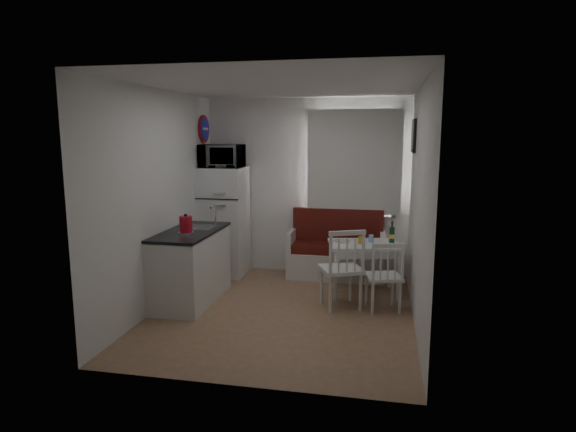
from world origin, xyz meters
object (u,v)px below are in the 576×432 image
at_px(bench, 336,255).
at_px(chair_right, 384,269).
at_px(fridge, 224,221).
at_px(wine_bottle, 392,232).
at_px(dining_table, 364,249).
at_px(chair_left, 341,260).
at_px(kettle, 186,225).
at_px(microwave, 222,156).
at_px(kitchen_counter, 191,265).

xyz_separation_m(bench, chair_right, (0.67, -1.31, 0.19)).
bearing_deg(fridge, wine_bottle, -10.29).
distance_m(bench, fridge, 1.73).
bearing_deg(dining_table, bench, 111.61).
bearing_deg(chair_left, wine_bottle, 28.51).
xyz_separation_m(chair_left, kettle, (-1.80, -0.27, 0.41)).
relative_size(chair_right, fridge, 0.30).
xyz_separation_m(bench, chair_left, (0.17, -1.32, 0.28)).
height_order(dining_table, wine_bottle, wine_bottle).
bearing_deg(wine_bottle, microwave, 170.86).
distance_m(fridge, kettle, 1.50).
bearing_deg(bench, chair_right, -62.79).
distance_m(kitchen_counter, chair_left, 1.86).
bearing_deg(fridge, chair_left, -33.47).
xyz_separation_m(kettle, wine_bottle, (2.40, 1.04, -0.20)).
xyz_separation_m(kitchen_counter, chair_right, (2.35, 0.05, 0.07)).
bearing_deg(chair_left, kitchen_counter, 157.22).
xyz_separation_m(bench, fridge, (-1.66, -0.11, 0.47)).
height_order(bench, chair_right, bench).
bearing_deg(microwave, chair_left, -32.36).
relative_size(kettle, wine_bottle, 0.84).
bearing_deg(wine_bottle, chair_left, -127.71).
bearing_deg(fridge, kitchen_counter, -90.90).
relative_size(kitchen_counter, fridge, 0.83).
height_order(chair_left, wine_bottle, chair_left).
distance_m(kitchen_counter, bench, 2.16).
bearing_deg(dining_table, chair_left, -121.80).
bearing_deg(chair_left, bench, 73.70).
bearing_deg(fridge, kettle, -88.84).
xyz_separation_m(dining_table, wine_bottle, (0.35, 0.10, 0.22)).
relative_size(bench, chair_left, 2.32).
distance_m(bench, chair_right, 1.49).
bearing_deg(chair_left, microwave, 123.86).
distance_m(chair_left, fridge, 2.21).
height_order(bench, chair_left, bench).
distance_m(kitchen_counter, wine_bottle, 2.60).
bearing_deg(bench, chair_left, -82.52).
bearing_deg(bench, fridge, -176.13).
bearing_deg(fridge, dining_table, -14.56).
bearing_deg(chair_right, bench, 101.73).
bearing_deg(fridge, chair_right, -27.18).
relative_size(dining_table, microwave, 1.68).
bearing_deg(kettle, chair_right, 7.04).
xyz_separation_m(kitchen_counter, wine_bottle, (2.45, 0.80, 0.37)).
bearing_deg(kitchen_counter, fridge, 89.10).
height_order(kitchen_counter, chair_left, kitchen_counter).
distance_m(kitchen_counter, kettle, 0.61).
xyz_separation_m(dining_table, chair_left, (-0.25, -0.67, 0.00)).
bearing_deg(wine_bottle, dining_table, -163.89).
distance_m(microwave, wine_bottle, 2.64).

